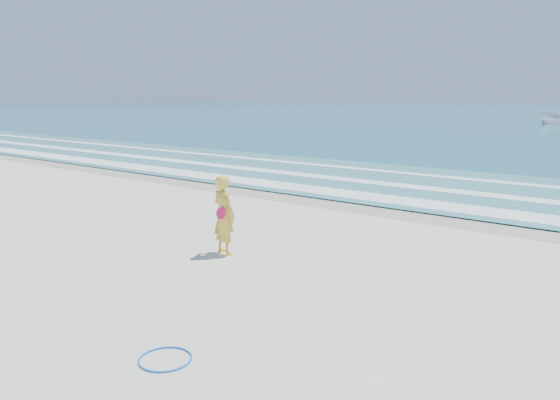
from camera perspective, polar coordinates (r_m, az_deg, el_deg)
The scene contains 9 objects.
ground at distance 11.49m, azimuth -14.99°, elevation -7.55°, with size 400.00×400.00×0.00m, color silver.
wet_sand at distance 18.14m, azimuth 8.26°, elevation -0.51°, with size 400.00×2.40×0.00m, color #B2A893.
shallow at distance 22.55m, azimuth 14.62°, elevation 1.60°, with size 400.00×10.00×0.01m, color #59B7AD.
foam_near at distance 19.25m, azimuth 10.19°, elevation 0.25°, with size 400.00×1.40×0.01m, color white.
foam_mid at distance 21.82m, azimuth 13.78°, elevation 1.36°, with size 400.00×0.90×0.01m, color white.
foam_far at distance 24.84m, azimuth 16.94°, elevation 2.33°, with size 400.00×0.60×0.01m, color white.
hoop at distance 7.93m, azimuth -11.90°, elevation -15.95°, with size 0.74×0.74×0.03m, color blue.
boat at distance 74.71m, azimuth 27.08°, elevation 7.65°, with size 1.51×4.02×1.55m, color silver.
woman at distance 12.37m, azimuth -5.87°, elevation -1.54°, with size 0.73×0.55×1.82m.
Camera 1 is at (8.81, -6.46, 3.57)m, focal length 35.00 mm.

